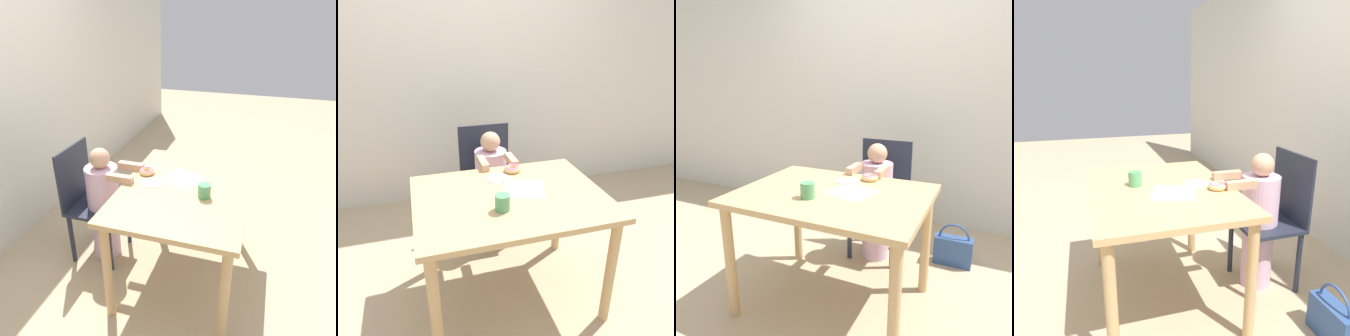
# 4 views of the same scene
# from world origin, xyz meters

# --- Properties ---
(ground_plane) EXTENTS (12.00, 12.00, 0.00)m
(ground_plane) POSITION_xyz_m (0.00, 0.00, 0.00)
(ground_plane) COLOR tan
(dining_table) EXTENTS (1.12, 0.84, 0.75)m
(dining_table) POSITION_xyz_m (0.00, 0.00, 0.65)
(dining_table) COLOR tan
(dining_table) RESTS_ON ground_plane
(chair) EXTENTS (0.42, 0.39, 0.92)m
(chair) POSITION_xyz_m (0.05, 0.77, 0.48)
(chair) COLOR #232838
(chair) RESTS_ON ground_plane
(child_figure) EXTENTS (0.26, 0.42, 0.94)m
(child_figure) POSITION_xyz_m (0.05, 0.65, 0.47)
(child_figure) COLOR silver
(child_figure) RESTS_ON ground_plane
(donut) EXTENTS (0.11, 0.11, 0.04)m
(donut) POSITION_xyz_m (0.11, 0.32, 0.77)
(donut) COLOR #DBB270
(donut) RESTS_ON dining_table
(napkin) EXTENTS (0.30, 0.30, 0.00)m
(napkin) POSITION_xyz_m (0.11, 0.05, 0.75)
(napkin) COLOR white
(napkin) RESTS_ON dining_table
(handbag) EXTENTS (0.28, 0.10, 0.34)m
(handbag) POSITION_xyz_m (0.64, 0.79, 0.12)
(handbag) COLOR #2D4C84
(handbag) RESTS_ON ground_plane
(cup) EXTENTS (0.08, 0.08, 0.09)m
(cup) POSITION_xyz_m (-0.09, -0.14, 0.80)
(cup) COLOR #519E66
(cup) RESTS_ON dining_table
(plate) EXTENTS (0.15, 0.15, 0.01)m
(plate) POSITION_xyz_m (-0.01, 0.23, 0.76)
(plate) COLOR white
(plate) RESTS_ON dining_table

